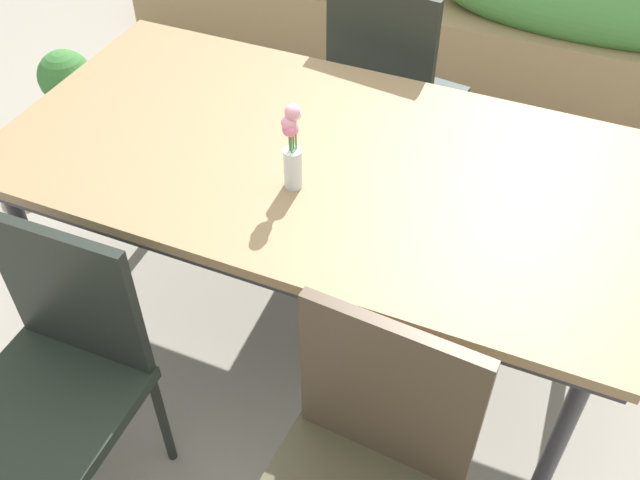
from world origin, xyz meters
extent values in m
plane|color=gray|center=(0.00, 0.00, 0.00)|extent=(12.00, 12.00, 0.00)
cube|color=#8C704C|center=(-0.02, 0.04, 0.77)|extent=(1.85, 0.97, 0.03)
cube|color=#333338|center=(-0.02, 0.04, 0.74)|extent=(1.81, 0.96, 0.02)
cylinder|color=#333338|center=(-0.85, -0.35, 0.38)|extent=(0.05, 0.05, 0.76)
cylinder|color=#333338|center=(0.80, -0.35, 0.38)|extent=(0.05, 0.05, 0.76)
cylinder|color=#333338|center=(-0.85, 0.43, 0.38)|extent=(0.05, 0.05, 0.76)
cylinder|color=#333338|center=(0.80, 0.43, 0.38)|extent=(0.05, 0.05, 0.76)
cube|color=#222A21|center=(-0.44, -0.80, 0.43)|extent=(0.43, 0.43, 0.04)
cube|color=black|center=(-0.44, -0.60, 0.67)|extent=(0.41, 0.04, 0.45)
cylinder|color=black|center=(-0.25, -0.60, 0.21)|extent=(0.03, 0.03, 0.42)
cylinder|color=black|center=(-0.64, -0.61, 0.21)|extent=(0.03, 0.03, 0.42)
cube|color=#4C3D2D|center=(0.41, -0.60, 0.71)|extent=(0.42, 0.06, 0.47)
cylinder|color=#4C3D2D|center=(0.21, -0.59, 0.23)|extent=(0.03, 0.03, 0.46)
cube|color=#252F2C|center=(-0.04, 0.88, 0.45)|extent=(0.48, 0.48, 0.04)
cube|color=black|center=(-0.07, 0.68, 0.73)|extent=(0.41, 0.08, 0.55)
cylinder|color=black|center=(-0.22, 1.10, 0.22)|extent=(0.03, 0.03, 0.44)
cylinder|color=black|center=(0.18, 1.05, 0.22)|extent=(0.03, 0.03, 0.44)
cylinder|color=black|center=(-0.26, 0.71, 0.22)|extent=(0.03, 0.03, 0.44)
cylinder|color=black|center=(0.13, 0.66, 0.22)|extent=(0.03, 0.03, 0.44)
cylinder|color=silver|center=(-0.04, -0.11, 0.85)|extent=(0.05, 0.05, 0.12)
cylinder|color=#47843D|center=(-0.04, -0.11, 0.93)|extent=(0.01, 0.01, 0.12)
sphere|color=pink|center=(-0.04, -0.11, 0.99)|extent=(0.04, 0.04, 0.04)
cylinder|color=#47843D|center=(-0.04, -0.11, 0.92)|extent=(0.01, 0.01, 0.11)
sphere|color=pink|center=(-0.04, -0.11, 0.97)|extent=(0.04, 0.04, 0.04)
cylinder|color=#47843D|center=(-0.04, -0.10, 0.94)|extent=(0.01, 0.01, 0.15)
sphere|color=pink|center=(-0.04, -0.10, 1.02)|extent=(0.04, 0.04, 0.04)
cylinder|color=#47843D|center=(-0.03, -0.10, 0.94)|extent=(0.01, 0.01, 0.15)
sphere|color=white|center=(-0.03, -0.10, 1.02)|extent=(0.03, 0.03, 0.03)
cylinder|color=#47843D|center=(-0.04, -0.12, 0.92)|extent=(0.01, 0.01, 0.11)
sphere|color=pink|center=(-0.04, -0.12, 0.98)|extent=(0.03, 0.03, 0.03)
cube|color=#9E7F56|center=(-0.19, 1.91, 0.21)|extent=(3.31, 0.54, 0.41)
ellipsoid|color=#47843D|center=(0.55, 1.91, 0.53)|extent=(1.49, 0.49, 0.40)
cylinder|color=slate|center=(-1.50, 0.64, 0.13)|extent=(0.22, 0.22, 0.26)
sphere|color=#387233|center=(-1.50, 0.64, 0.36)|extent=(0.24, 0.24, 0.24)
camera|label=1|loc=(0.62, -1.47, 2.05)|focal=40.43mm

